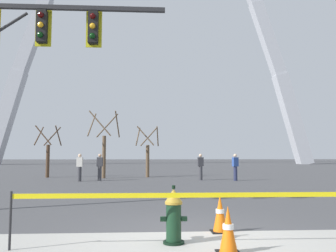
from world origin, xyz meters
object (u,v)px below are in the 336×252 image
Objects in this scene: pedestrian_standing_center at (201,167)px; pedestrian_near_trees at (235,167)px; traffic_cone_mid_sidewalk at (228,230)px; traffic_signal_gantry at (2,54)px; monument_arch at (153,25)px; pedestrian_walking_left at (80,167)px; pedestrian_walking_right at (100,167)px; fire_hydrant at (174,216)px; traffic_cone_by_hydrant at (220,214)px.

pedestrian_standing_center is 2.08m from pedestrian_near_trees.
traffic_signal_gantry reaches higher than traffic_cone_mid_sidewalk.
monument_arch is at bearing 96.78° from pedestrian_near_trees.
pedestrian_standing_center is at bearing -86.19° from monument_arch.
pedestrian_walking_left is at bearing -97.25° from monument_arch.
traffic_cone_mid_sidewalk is 57.23m from monument_arch.
traffic_signal_gantry is 11.96m from pedestrian_walking_right.
monument_arch is 34.21× the size of pedestrian_walking_left.
pedestrian_standing_center is at bearing 79.49° from fire_hydrant.
traffic_signal_gantry is at bearing 154.01° from traffic_cone_by_hydrant.
traffic_cone_by_hydrant and traffic_cone_mid_sidewalk have the same top height.
traffic_signal_gantry is 14.03m from pedestrian_standing_center.
pedestrian_walking_right is (-3.62, -36.72, -22.96)m from monument_arch.
traffic_cone_mid_sidewalk is 16.02m from pedestrian_walking_right.
pedestrian_near_trees is (4.42, -37.19, -22.96)m from monument_arch.
pedestrian_near_trees is (4.77, 14.36, 0.35)m from fire_hydrant.
pedestrian_walking_right is (-6.06, -0.14, 0.00)m from pedestrian_standing_center.
traffic_cone_mid_sidewalk is at bearing -97.24° from pedestrian_standing_center.
traffic_signal_gantry is at bearing -95.78° from pedestrian_walking_right.
fire_hydrant is 0.62× the size of pedestrian_walking_left.
traffic_signal_gantry is 52.14m from monument_arch.
pedestrian_standing_center is 6.06m from pedestrian_walking_right.
monument_arch reaches higher than pedestrian_near_trees.
pedestrian_near_trees is (3.79, 13.56, 0.46)m from traffic_cone_by_hydrant.
traffic_cone_by_hydrant is (0.98, 0.81, -0.11)m from fire_hydrant.
traffic_signal_gantry reaches higher than pedestrian_walking_right.
monument_arch is at bearing 90.49° from traffic_cone_mid_sidewalk.
pedestrian_walking_right is (-3.28, 14.83, 0.35)m from fire_hydrant.
fire_hydrant is 6.78m from traffic_signal_gantry.
fire_hydrant is 15.19m from pedestrian_walking_right.
pedestrian_standing_center and pedestrian_walking_right have the same top height.
pedestrian_near_trees is at bearing -0.40° from pedestrian_walking_left.
traffic_cone_by_hydrant is at bearing -105.62° from pedestrian_near_trees.
monument_arch is 43.93m from pedestrian_near_trees.
pedestrian_near_trees is at bearing -83.22° from monument_arch.
fire_hydrant is 0.62× the size of pedestrian_walking_right.
traffic_cone_mid_sidewalk is at bearing -97.13° from traffic_cone_by_hydrant.
pedestrian_walking_right and pedestrian_near_trees have the same top height.
pedestrian_walking_left is (0.05, 10.98, -3.45)m from traffic_signal_gantry.
pedestrian_standing_center reaches higher than traffic_cone_by_hydrant.
fire_hydrant is at bearing -100.51° from pedestrian_standing_center.
pedestrian_walking_right reaches higher than traffic_cone_mid_sidewalk.
traffic_cone_mid_sidewalk is 15.76m from pedestrian_standing_center.
monument_arch is at bearing 82.75° from pedestrian_walking_left.
monument_arch reaches higher than traffic_signal_gantry.
traffic_cone_by_hydrant is at bearing -68.54° from pedestrian_walking_left.
pedestrian_standing_center is at bearing 57.98° from traffic_signal_gantry.
pedestrian_walking_left is 1.00× the size of pedestrian_standing_center.
traffic_cone_by_hydrant is 55.90m from monument_arch.
traffic_signal_gantry is 4.04× the size of pedestrian_standing_center.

